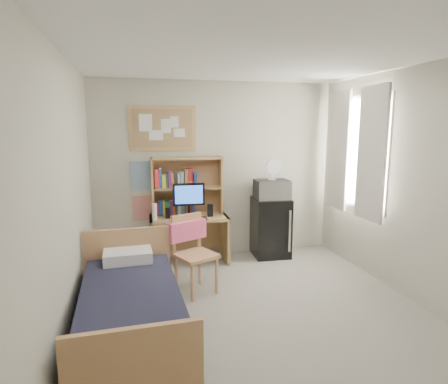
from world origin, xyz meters
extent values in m
cube|color=gray|center=(0.00, 0.00, -0.01)|extent=(3.60, 4.20, 0.02)
cube|color=white|center=(0.00, 0.00, 2.60)|extent=(3.60, 4.20, 0.02)
cube|color=beige|center=(0.00, 2.10, 1.30)|extent=(3.60, 0.04, 2.60)
cube|color=beige|center=(0.00, -2.10, 1.30)|extent=(3.60, 0.04, 2.60)
cube|color=beige|center=(-1.80, 0.00, 1.30)|extent=(0.04, 4.20, 2.60)
cube|color=beige|center=(1.80, 0.00, 1.30)|extent=(0.04, 4.20, 2.60)
cube|color=white|center=(1.75, 1.20, 1.60)|extent=(0.10, 1.40, 1.70)
cube|color=silver|center=(1.72, 0.80, 1.60)|extent=(0.04, 0.55, 1.70)
cube|color=silver|center=(1.72, 1.60, 1.60)|extent=(0.04, 0.55, 1.70)
cube|color=#A48256|center=(-0.78, 2.08, 1.92)|extent=(0.94, 0.03, 0.64)
cube|color=#265E99|center=(-1.10, 2.09, 1.25)|extent=(0.30, 0.01, 0.42)
cube|color=red|center=(-1.10, 2.09, 0.78)|extent=(0.28, 0.01, 0.36)
cube|color=tan|center=(-0.47, 1.80, 0.34)|extent=(1.12, 0.59, 0.69)
cube|color=tan|center=(-0.54, 0.79, 0.46)|extent=(0.62, 0.62, 0.93)
cube|color=black|center=(0.78, 1.82, 0.44)|extent=(0.55, 0.55, 0.89)
cube|color=black|center=(-1.28, -0.07, 0.25)|extent=(0.96, 1.83, 0.50)
cube|color=tan|center=(-0.46, 1.95, 1.10)|extent=(1.02, 0.30, 0.83)
cube|color=black|center=(-0.47, 1.74, 0.92)|extent=(0.44, 0.05, 0.47)
cube|color=black|center=(-0.48, 1.60, 0.70)|extent=(0.46, 0.16, 0.02)
cube|color=black|center=(-0.77, 1.75, 0.76)|extent=(0.07, 0.07, 0.15)
cube|color=black|center=(-0.17, 1.73, 0.77)|extent=(0.08, 0.08, 0.18)
cylinder|color=white|center=(-0.95, 1.72, 0.80)|extent=(0.07, 0.07, 0.22)
cube|color=#F05B86|center=(-0.62, 0.97, 0.72)|extent=(0.51, 0.34, 0.23)
cube|color=silver|center=(0.78, 1.80, 1.03)|extent=(0.51, 0.40, 0.28)
cylinder|color=white|center=(0.78, 1.80, 1.31)|extent=(0.24, 0.24, 0.28)
cube|color=white|center=(-1.30, 0.68, 0.56)|extent=(0.52, 0.37, 0.12)
camera|label=1|loc=(-1.21, -3.35, 1.93)|focal=30.00mm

